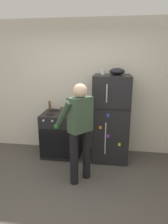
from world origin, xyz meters
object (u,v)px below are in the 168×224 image
at_px(person_cook, 79,125).
at_px(mixing_bowl, 117,71).
at_px(pepper_mill, 50,105).
at_px(red_pot, 69,110).
at_px(refrigerator, 111,118).
at_px(coffee_mug, 103,72).
at_px(stove_range, 62,134).

xyz_separation_m(person_cook, mixing_bowl, (0.57, 0.84, 0.77)).
distance_m(pepper_mill, mixing_bowl, 1.56).
bearing_deg(mixing_bowl, person_cook, -123.83).
bearing_deg(pepper_mill, mixing_bowl, -8.35).
relative_size(person_cook, mixing_bowl, 5.66).
bearing_deg(red_pot, person_cook, -67.04).
bearing_deg(person_cook, pepper_mill, 127.33).
xyz_separation_m(refrigerator, coffee_mug, (-0.18, 0.05, 0.87)).
height_order(person_cook, pepper_mill, person_cook).
distance_m(person_cook, coffee_mug, 1.21).
height_order(refrigerator, pepper_mill, refrigerator).
height_order(refrigerator, mixing_bowl, mixing_bowl).
bearing_deg(red_pot, refrigerator, 3.46).
height_order(coffee_mug, pepper_mill, coffee_mug).
relative_size(stove_range, pepper_mill, 4.80).
bearing_deg(refrigerator, pepper_mill, 171.12).
bearing_deg(mixing_bowl, refrigerator, -179.78).
distance_m(stove_range, red_pot, 0.55).
xyz_separation_m(refrigerator, red_pot, (-0.82, -0.05, 0.14)).
bearing_deg(pepper_mill, stove_range, -35.04).
relative_size(refrigerator, coffee_mug, 14.76).
distance_m(person_cook, mixing_bowl, 1.27).
xyz_separation_m(refrigerator, stove_range, (-0.98, -0.01, -0.38)).
distance_m(coffee_mug, mixing_bowl, 0.26).
distance_m(refrigerator, pepper_mill, 1.31).
bearing_deg(coffee_mug, mixing_bowl, -10.99).
xyz_separation_m(coffee_mug, pepper_mill, (-1.11, 0.15, -0.71)).
xyz_separation_m(red_pot, coffee_mug, (0.65, 0.10, 0.74)).
distance_m(red_pot, coffee_mug, 0.98).
xyz_separation_m(stove_range, coffee_mug, (0.81, 0.06, 1.26)).
bearing_deg(person_cook, coffee_mug, 70.97).
distance_m(refrigerator, mixing_bowl, 0.89).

